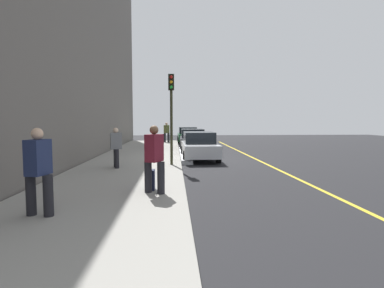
% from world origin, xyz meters
% --- Properties ---
extents(ground_plane, '(56.00, 56.00, 0.00)m').
position_xyz_m(ground_plane, '(0.00, 0.00, 0.00)').
color(ground_plane, black).
extents(sidewalk, '(28.00, 4.60, 0.15)m').
position_xyz_m(sidewalk, '(0.00, -3.30, 0.07)').
color(sidewalk, gray).
rests_on(sidewalk, ground).
extents(building_facade, '(32.00, 0.80, 15.00)m').
position_xyz_m(building_facade, '(0.00, -6.05, 7.50)').
color(building_facade, '#66605B').
rests_on(building_facade, ground).
extents(lane_stripe_centre, '(28.00, 0.14, 0.01)m').
position_xyz_m(lane_stripe_centre, '(0.00, 3.20, 0.00)').
color(lane_stripe_centre, gold).
rests_on(lane_stripe_centre, ground).
extents(snow_bank_curb, '(7.53, 0.56, 0.22)m').
position_xyz_m(snow_bank_curb, '(-1.81, -0.70, 0.11)').
color(snow_bank_curb, white).
rests_on(snow_bank_curb, ground).
extents(parked_car_green, '(4.18, 1.94, 1.51)m').
position_xyz_m(parked_car_green, '(-12.06, -0.06, 0.76)').
color(parked_car_green, black).
rests_on(parked_car_green, ground).
extents(parked_car_charcoal, '(4.60, 1.94, 1.51)m').
position_xyz_m(parked_car_charcoal, '(-5.84, 0.02, 0.76)').
color(parked_car_charcoal, black).
rests_on(parked_car_charcoal, ground).
extents(parked_car_silver, '(4.32, 1.95, 1.51)m').
position_xyz_m(parked_car_silver, '(-0.03, 0.04, 0.76)').
color(parked_car_silver, black).
rests_on(parked_car_silver, ground).
extents(pedestrian_grey_coat, '(0.54, 0.52, 1.69)m').
position_xyz_m(pedestrian_grey_coat, '(3.60, -3.77, 1.05)').
color(pedestrian_grey_coat, black).
rests_on(pedestrian_grey_coat, sidewalk).
extents(pedestrian_burgundy_coat, '(0.59, 0.57, 1.86)m').
position_xyz_m(pedestrian_burgundy_coat, '(8.25, -1.87, 1.14)').
color(pedestrian_burgundy_coat, black).
rests_on(pedestrian_burgundy_coat, sidewalk).
extents(pedestrian_olive_coat, '(0.58, 0.54, 1.81)m').
position_xyz_m(pedestrian_olive_coat, '(-11.36, -2.01, 1.12)').
color(pedestrian_olive_coat, black).
rests_on(pedestrian_olive_coat, sidewalk).
extents(pedestrian_navy_coat, '(0.56, 0.60, 1.84)m').
position_xyz_m(pedestrian_navy_coat, '(10.13, -4.14, 1.13)').
color(pedestrian_navy_coat, black).
rests_on(pedestrian_navy_coat, sidewalk).
extents(traffic_light_pole, '(0.35, 0.26, 4.04)m').
position_xyz_m(traffic_light_pole, '(2.81, -1.44, 2.90)').
color(traffic_light_pole, '#2D2D19').
rests_on(traffic_light_pole, sidewalk).
extents(rolling_suitcase, '(0.34, 0.22, 0.94)m').
position_xyz_m(rolling_suitcase, '(7.84, -2.00, 0.44)').
color(rolling_suitcase, '#191E38').
rests_on(rolling_suitcase, sidewalk).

